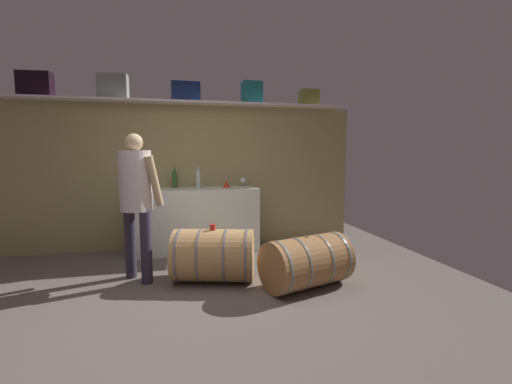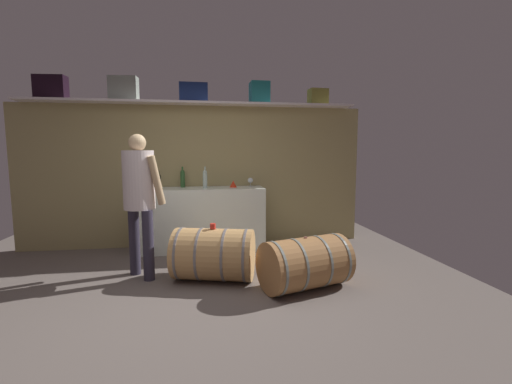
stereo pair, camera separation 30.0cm
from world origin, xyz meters
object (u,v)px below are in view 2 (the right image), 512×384
Objects in this scene: toolcase_teal at (259,93)px; tasting_cup at (213,226)px; toolcase_grey at (124,89)px; toolcase_black at (51,87)px; wine_bottle_green at (183,178)px; wine_barrel_far at (305,263)px; wine_barrel_near at (214,254)px; toolcase_navy at (193,93)px; work_cabinet at (203,219)px; wine_bottle_dark at (159,181)px; wine_glass at (250,181)px; red_funnel at (233,184)px; winemaker_pouring at (140,191)px; wine_bottle_clear at (205,179)px; toolcase_olive at (318,97)px.

toolcase_teal reaches higher than tasting_cup.
tasting_cup is (-0.78, -1.47, -1.75)m from toolcase_teal.
toolcase_black is at bearing -175.56° from toolcase_grey.
wine_bottle_green is 2.45m from wine_barrel_far.
wine_barrel_near is at bearing -29.04° from toolcase_black.
toolcase_navy is 1.90m from work_cabinet.
toolcase_black is 0.40× the size of wine_barrel_far.
wine_bottle_dark is at bearing -5.88° from toolcase_black.
wine_barrel_far is (0.35, -1.84, -0.75)m from wine_glass.
red_funnel is 1.53m from wine_barrel_near.
toolcase_teal is (1.00, 0.00, 0.03)m from toolcase_navy.
toolcase_grey is 1.50× the size of wine_bottle_dark.
winemaker_pouring is at bearing 143.08° from wine_barrel_far.
toolcase_black is 3.83× the size of red_funnel.
wine_bottle_clear is 1.48m from wine_barrel_near.
toolcase_navy is at bearing 177.75° from toolcase_teal.
toolcase_grey is 0.22× the size of work_cabinet.
wine_glass is at bearing -165.85° from toolcase_teal.
red_funnel is 0.10× the size of wine_barrel_far.
toolcase_grey reaches higher than wine_glass.
wine_bottle_clear is 2.94× the size of red_funnel.
winemaker_pouring is at bearing 164.99° from tasting_cup.
wine_bottle_dark is at bearing -172.19° from toolcase_teal.
work_cabinet is 0.70m from red_funnel.
toolcase_grey is at bearing 175.54° from toolcase_olive.
winemaker_pouring is at bearing -117.08° from toolcase_navy.
wine_barrel_far is (2.21, -1.88, -2.12)m from toolcase_grey.
toolcase_teal is 2.67m from wine_barrel_near.
toolcase_navy is (1.00, 0.00, -0.04)m from toolcase_grey.
wine_bottle_dark reaches higher than tasting_cup.
toolcase_navy reaches higher than wine_bottle_green.
winemaker_pouring is (-1.18, -1.10, 0.04)m from red_funnel.
tasting_cup is (-0.63, -1.42, -0.40)m from wine_glass.
toolcase_teal reaches higher than wine_glass.
winemaker_pouring is (-0.61, -1.24, -1.33)m from toolcase_navy.
wine_bottle_dark is (-0.32, -0.24, -0.02)m from wine_bottle_green.
wine_bottle_green reaches higher than work_cabinet.
toolcase_black is at bearing 169.66° from wine_bottle_dark.
wine_glass is at bearing 66.18° from tasting_cup.
toolcase_teal reaches higher than wine_bottle_clear.
wine_bottle_green is at bearing 179.11° from toolcase_teal.
work_cabinet reaches higher than tasting_cup.
toolcase_olive reaches higher than tasting_cup.
red_funnel is at bearing 3.67° from work_cabinet.
toolcase_black is 0.23× the size of work_cabinet.
toolcase_grey is 2.23m from work_cabinet.
wine_bottle_clear reaches higher than wine_glass.
wine_bottle_clear is at bearing -177.58° from toolcase_olive.
wine_barrel_far is (1.21, -1.88, -2.08)m from toolcase_navy.
wine_bottle_green is at bearing 120.28° from winemaker_pouring.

